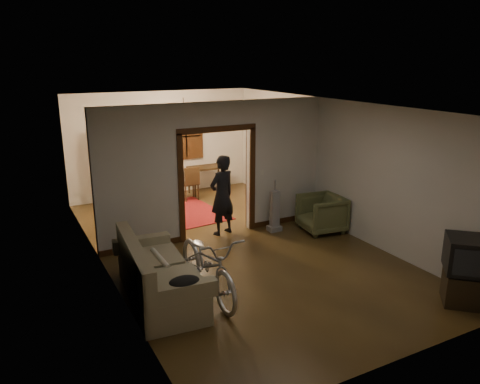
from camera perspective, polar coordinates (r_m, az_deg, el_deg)
floor at (r=9.44m, az=-0.86°, el=-6.57°), size 5.00×8.50×0.01m
ceiling at (r=8.76m, az=-0.93°, el=10.60°), size 5.00×8.50×0.01m
wall_back at (r=12.85m, az=-9.57°, el=5.83°), size 5.00×0.02×2.80m
wall_left at (r=8.22m, az=-16.63°, el=-0.40°), size 0.02×8.50×2.80m
wall_right at (r=10.34m, az=11.57°, el=3.26°), size 0.02×8.50×2.80m
partition_wall at (r=9.65m, az=-2.91°, el=2.67°), size 5.00×0.14×2.80m
door_casing at (r=9.73m, az=-2.89°, el=0.95°), size 1.74×0.20×2.32m
far_window at (r=13.02m, az=-6.60°, el=6.75°), size 0.98×0.06×1.28m
chandelier at (r=11.08m, az=-6.87°, el=9.30°), size 0.24×0.24×0.24m
light_switch at (r=10.10m, az=2.69°, el=2.39°), size 0.08×0.01×0.12m
sofa at (r=7.41m, az=-9.72°, el=-9.26°), size 1.14×2.22×0.99m
rolled_paper at (r=7.68m, az=-9.73°, el=-8.01°), size 0.10×0.77×0.10m
jacket at (r=6.57m, az=-6.81°, el=-10.79°), size 0.43×0.33×0.13m
bicycle at (r=7.41m, az=-3.95°, el=-8.68°), size 0.73×2.05×1.07m
armchair at (r=10.23m, az=9.91°, el=-2.61°), size 0.99×0.97×0.80m
tv_stand at (r=8.03m, az=25.33°, el=-10.52°), size 0.74×0.74×0.50m
crt_tv at (r=7.82m, az=25.81°, el=-6.89°), size 0.83×0.83×0.53m
vacuum at (r=10.11m, az=4.25°, el=-2.32°), size 0.29×0.24×0.90m
person at (r=9.81m, az=-2.20°, el=-0.40°), size 0.72×0.57×1.71m
oriental_rug at (r=11.45m, az=-6.92°, el=-2.51°), size 1.84×2.31×0.02m
locker at (r=12.44m, az=-14.23°, el=3.14°), size 1.07×0.78×1.92m
globe at (r=12.26m, az=-14.54°, el=7.61°), size 0.27×0.27×0.27m
desk at (r=12.98m, az=-4.02°, el=1.47°), size 1.12×0.81×0.74m
desk_chair at (r=12.35m, az=-6.19°, el=1.08°), size 0.45×0.45×0.92m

